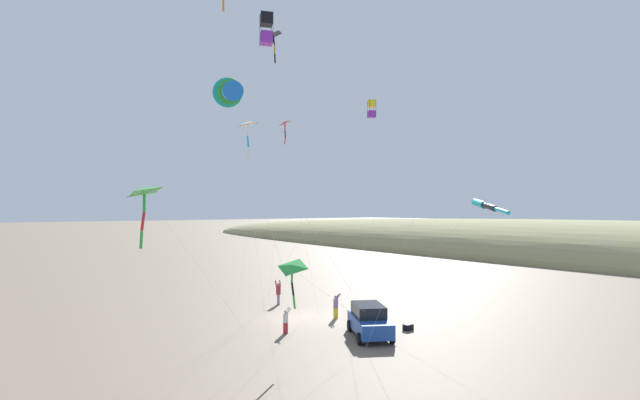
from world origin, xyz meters
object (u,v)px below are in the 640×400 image
object	(u,v)px
kite_delta_striped_overhead	(285,124)
kite_delta_black_fish_shape	(144,192)
person_child_grey_jacket	(336,305)
kite_windsock_small_distant	(228,93)
kite_box_long_streamer_right	(266,29)
kite_delta_long_streamer_left	(273,36)
kite_windsock_purple_drifting	(485,205)
person_adult_flyer	(278,292)
kite_box_rainbow_low_near	(371,110)
parked_car	(369,320)
cooler_box	(408,327)
kite_delta_orange_high_right	(248,125)
kite_delta_teal_far_right	(292,268)
person_child_green_jacket	(286,319)

from	to	relation	value
kite_delta_striped_overhead	kite_delta_black_fish_shape	xyz separation A→B (m)	(-11.82, -5.88, -5.41)
person_child_grey_jacket	kite_delta_black_fish_shape	distance (m)	15.83
kite_windsock_small_distant	kite_box_long_streamer_right	bearing A→B (deg)	54.05
kite_delta_long_streamer_left	kite_windsock_purple_drifting	size ratio (longest dim) A/B	2.09
person_adult_flyer	kite_box_rainbow_low_near	world-z (taller)	kite_box_rainbow_low_near
parked_car	person_adult_flyer	world-z (taller)	person_adult_flyer
parked_car	cooler_box	size ratio (longest dim) A/B	7.44
person_child_grey_jacket	kite_delta_striped_overhead	world-z (taller)	kite_delta_striped_overhead
person_child_grey_jacket	kite_delta_orange_high_right	bearing A→B (deg)	-151.53
kite_delta_striped_overhead	kite_windsock_small_distant	size ratio (longest dim) A/B	0.81
person_adult_flyer	kite_delta_teal_far_right	world-z (taller)	kite_delta_teal_far_right
cooler_box	kite_windsock_small_distant	bearing A→B (deg)	-156.65
kite_box_rainbow_low_near	cooler_box	bearing A→B (deg)	-96.75
kite_delta_striped_overhead	kite_delta_long_streamer_left	world-z (taller)	kite_delta_long_streamer_left
kite_delta_orange_high_right	kite_delta_striped_overhead	distance (m)	11.97
person_child_grey_jacket	kite_delta_striped_overhead	size ratio (longest dim) A/B	0.12
cooler_box	person_child_grey_jacket	xyz separation A→B (m)	(-1.48, 5.20, 0.73)
parked_car	kite_box_rainbow_low_near	xyz separation A→B (m)	(3.33, 3.22, 13.47)
person_child_grey_jacket	kite_delta_orange_high_right	size ratio (longest dim) A/B	0.15
person_adult_flyer	person_child_green_jacket	xyz separation A→B (m)	(-4.36, -7.54, -0.17)
kite_box_long_streamer_right	kite_delta_long_streamer_left	bearing A→B (deg)	52.54
cooler_box	kite_delta_black_fish_shape	bearing A→B (deg)	169.94
person_child_green_jacket	kite_windsock_purple_drifting	distance (m)	13.36
person_child_green_jacket	kite_box_rainbow_low_near	xyz separation A→B (m)	(6.86, -0.37, 13.57)
person_child_green_jacket	kite_delta_long_streamer_left	xyz separation A→B (m)	(1.97, 4.62, 19.06)
kite_box_rainbow_low_near	kite_delta_striped_overhead	bearing A→B (deg)	128.30
kite_delta_striped_overhead	parked_car	bearing A→B (deg)	-86.01
parked_car	kite_box_long_streamer_right	bearing A→B (deg)	132.68
kite_delta_teal_far_right	kite_box_rainbow_low_near	size ratio (longest dim) A/B	0.58
kite_box_long_streamer_right	kite_delta_teal_far_right	distance (m)	15.13
person_child_grey_jacket	kite_delta_orange_high_right	world-z (taller)	kite_delta_orange_high_right
cooler_box	person_adult_flyer	world-z (taller)	person_adult_flyer
kite_delta_striped_overhead	person_adult_flyer	bearing A→B (deg)	64.63
kite_windsock_small_distant	kite_box_rainbow_low_near	distance (m)	19.63
cooler_box	kite_box_long_streamer_right	xyz separation A→B (m)	(-7.18, 5.08, 18.44)
kite_box_long_streamer_right	kite_delta_long_streamer_left	world-z (taller)	kite_delta_long_streamer_left
kite_box_long_streamer_right	parked_car	bearing A→B (deg)	-47.32
person_adult_flyer	kite_delta_teal_far_right	size ratio (longest dim) A/B	0.22
person_adult_flyer	kite_delta_long_streamer_left	distance (m)	19.26
cooler_box	kite_windsock_purple_drifting	world-z (taller)	kite_windsock_purple_drifting
person_adult_flyer	kite_box_long_streamer_right	distance (m)	19.47
person_adult_flyer	person_child_grey_jacket	size ratio (longest dim) A/B	1.09
kite_delta_orange_high_right	kite_delta_long_streamer_left	size ratio (longest dim) A/B	0.58
person_child_green_jacket	kite_windsock_purple_drifting	world-z (taller)	kite_windsock_purple_drifting
kite_delta_black_fish_shape	kite_delta_teal_far_right	distance (m)	8.01
kite_delta_long_streamer_left	person_child_green_jacket	bearing A→B (deg)	-113.13
kite_delta_orange_high_right	kite_delta_teal_far_right	size ratio (longest dim) A/B	1.35
person_adult_flyer	person_child_green_jacket	distance (m)	8.72
person_adult_flyer	kite_windsock_small_distant	size ratio (longest dim) A/B	0.11
cooler_box	person_child_grey_jacket	bearing A→B (deg)	105.93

